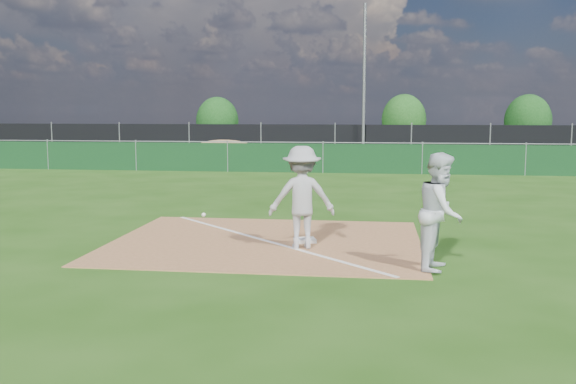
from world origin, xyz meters
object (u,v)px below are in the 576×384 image
object	(u,v)px
play_at_first	(302,197)
runner	(441,212)
car_left	(260,139)
tree_mid	(404,120)
tree_left	(217,121)
light_pole	(364,82)
car_mid	(316,141)
first_base	(306,240)
tree_right	(528,121)
car_right	(446,143)

from	to	relation	value
play_at_first	runner	bearing A→B (deg)	-27.68
car_left	tree_mid	world-z (taller)	tree_mid
tree_left	light_pole	bearing A→B (deg)	-43.03
play_at_first	car_left	bearing A→B (deg)	101.70
tree_mid	light_pole	bearing A→B (deg)	-102.13
tree_left	car_mid	bearing A→B (deg)	-31.91
light_pole	first_base	size ratio (longest dim) A/B	23.15
light_pole	play_at_first	xyz separation A→B (m)	(-0.74, -22.21, -3.03)
first_base	runner	size ratio (longest dim) A/B	0.18
runner	car_mid	size ratio (longest dim) A/B	0.47
car_left	runner	bearing A→B (deg)	-174.51
light_pole	play_at_first	world-z (taller)	light_pole
light_pole	runner	size ratio (longest dim) A/B	4.19
runner	tree_right	size ratio (longest dim) A/B	0.53
runner	tree_mid	xyz separation A→B (m)	(0.96, 35.67, 0.93)
first_base	runner	world-z (taller)	runner
car_mid	car_right	distance (m)	7.71
car_left	tree_mid	size ratio (longest dim) A/B	1.22
car_right	tree_left	distance (m)	15.70
car_left	first_base	bearing A→B (deg)	-178.29
light_pole	tree_left	bearing A→B (deg)	136.97
runner	tree_mid	bearing A→B (deg)	12.86
light_pole	tree_left	distance (m)	14.11
car_mid	car_right	xyz separation A→B (m)	(7.71, -0.10, -0.05)
tree_mid	tree_right	bearing A→B (deg)	-9.44
tree_left	first_base	bearing A→B (deg)	-73.10
first_base	car_left	world-z (taller)	car_left
tree_left	tree_mid	distance (m)	13.09
first_base	runner	distance (m)	3.09
light_pole	runner	xyz separation A→B (m)	(1.66, -23.47, -3.05)
tree_mid	tree_left	bearing A→B (deg)	-168.15
car_left	tree_left	size ratio (longest dim) A/B	1.30
tree_left	tree_mid	size ratio (longest dim) A/B	0.94
tree_right	car_right	bearing A→B (deg)	-134.92
first_base	car_left	xyz separation A→B (m)	(-5.66, 26.65, 0.72)
light_pole	tree_left	size ratio (longest dim) A/B	2.31
first_base	tree_mid	xyz separation A→B (m)	(3.33, 33.89, 1.83)
light_pole	tree_left	xyz separation A→B (m)	(-10.19, 9.51, -2.22)
light_pole	tree_mid	distance (m)	12.65
first_base	play_at_first	bearing A→B (deg)	-93.67
first_base	car_left	distance (m)	27.25
runner	car_left	world-z (taller)	runner
play_at_first	car_mid	world-z (taller)	play_at_first
car_left	car_mid	bearing A→B (deg)	-99.59
runner	tree_right	bearing A→B (deg)	-0.39
first_base	tree_left	bearing A→B (deg)	106.90
car_left	tree_right	xyz separation A→B (m)	(17.09, 5.90, 1.08)
play_at_first	tree_left	distance (m)	33.11
car_left	tree_mid	bearing A→B (deg)	-61.40
car_right	tree_right	bearing A→B (deg)	-38.88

